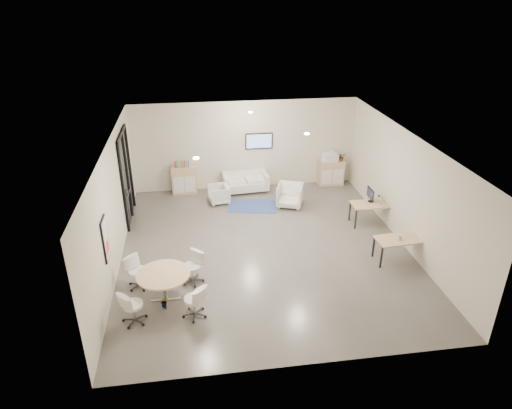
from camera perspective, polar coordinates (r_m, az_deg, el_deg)
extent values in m
cube|color=#53514C|center=(13.31, 1.10, -6.95)|extent=(8.00, 9.00, 0.80)
cube|color=white|center=(11.64, 1.26, 9.86)|extent=(8.00, 9.00, 0.80)
cube|color=beige|center=(16.87, -1.55, 7.83)|extent=(8.00, 0.80, 3.20)
cube|color=beige|center=(8.25, 6.84, -13.42)|extent=(8.00, 0.80, 3.20)
cube|color=beige|center=(12.46, -19.22, -0.38)|extent=(0.80, 9.00, 3.20)
cube|color=beige|center=(13.71, 19.65, 1.95)|extent=(0.80, 9.00, 3.20)
cube|color=black|center=(14.72, -15.90, 3.36)|extent=(0.02, 1.90, 2.85)
cube|color=black|center=(14.27, -16.49, 8.51)|extent=(0.06, 1.90, 0.08)
cube|color=black|center=(13.88, -16.22, 1.95)|extent=(0.06, 0.08, 2.85)
cube|color=black|center=(15.56, -15.47, 4.62)|extent=(0.06, 0.08, 2.85)
cube|color=black|center=(14.85, -15.76, 3.58)|extent=(0.06, 0.07, 2.85)
cube|color=#B2B2B7|center=(14.44, -15.68, 1.33)|extent=(0.04, 0.60, 0.05)
cube|color=black|center=(11.00, -18.33, -4.11)|extent=(0.04, 0.54, 1.04)
cube|color=white|center=(11.00, -18.22, -4.11)|extent=(0.01, 0.46, 0.96)
cube|color=#ED4F4D|center=(11.09, -18.06, -5.01)|extent=(0.01, 0.32, 0.30)
cube|color=black|center=(16.47, 0.37, 7.94)|extent=(0.98, 0.05, 0.58)
cube|color=#87AFEA|center=(16.45, 0.39, 7.92)|extent=(0.90, 0.01, 0.50)
cylinder|color=#FFEAC6|center=(10.67, -7.50, 5.77)|extent=(0.14, 0.14, 0.03)
cylinder|color=#FFEAC6|center=(12.47, 6.37, 8.78)|extent=(0.14, 0.14, 0.03)
cylinder|color=#FFEAC6|center=(14.62, -0.71, 11.46)|extent=(0.14, 0.14, 0.03)
cube|color=tan|center=(16.54, -8.95, 3.06)|extent=(0.88, 0.44, 0.99)
cube|color=white|center=(16.38, -9.63, 2.39)|extent=(0.37, 0.02, 0.59)
cube|color=white|center=(16.37, -8.22, 2.48)|extent=(0.37, 0.02, 0.59)
cube|color=tan|center=(17.30, 9.34, 3.97)|extent=(0.93, 0.43, 0.93)
cube|color=white|center=(17.08, 8.85, 3.37)|extent=(0.39, 0.02, 0.56)
cube|color=white|center=(17.20, 10.21, 3.43)|extent=(0.39, 0.02, 0.56)
cube|color=red|center=(16.33, -10.06, 4.95)|extent=(0.04, 0.14, 0.22)
cube|color=#337FCC|center=(16.33, -9.83, 4.97)|extent=(0.04, 0.14, 0.22)
cube|color=gold|center=(16.32, -9.60, 4.99)|extent=(0.04, 0.14, 0.22)
cube|color=#4CB24C|center=(16.32, -9.36, 5.00)|extent=(0.04, 0.14, 0.22)
cube|color=#CC6619|center=(16.32, -9.13, 5.02)|extent=(0.04, 0.14, 0.22)
cube|color=purple|center=(16.32, -8.90, 5.03)|extent=(0.04, 0.14, 0.22)
cube|color=#E54C7F|center=(16.32, -8.67, 5.04)|extent=(0.04, 0.14, 0.22)
cube|color=teal|center=(16.32, -8.44, 5.06)|extent=(0.04, 0.14, 0.22)
cube|color=white|center=(17.06, 9.23, 5.87)|extent=(0.55, 0.47, 0.30)
cube|color=white|center=(17.00, 9.27, 6.45)|extent=(0.41, 0.35, 0.06)
cube|color=silver|center=(16.54, -1.36, 2.47)|extent=(1.66, 0.93, 0.30)
cube|color=silver|center=(16.71, -1.50, 3.83)|extent=(1.61, 0.31, 0.30)
cube|color=silver|center=(16.42, -3.90, 2.80)|extent=(0.21, 0.81, 0.60)
cube|color=silver|center=(16.58, 1.15, 3.09)|extent=(0.21, 0.81, 0.60)
cube|color=#2E4C8D|center=(15.50, -0.43, -0.19)|extent=(1.79, 1.36, 0.01)
imported|color=silver|center=(15.68, -4.67, 1.40)|extent=(0.71, 0.75, 0.68)
imported|color=silver|center=(15.40, 4.26, 1.26)|extent=(1.04, 1.01, 0.85)
cube|color=tan|center=(14.57, 14.37, 0.06)|extent=(1.32, 0.66, 0.04)
cube|color=black|center=(14.27, 12.36, -1.82)|extent=(0.05, 0.05, 0.65)
cube|color=black|center=(14.73, 16.83, -1.47)|extent=(0.05, 0.05, 0.65)
cube|color=black|center=(14.74, 11.63, -0.82)|extent=(0.05, 0.05, 0.65)
cube|color=black|center=(15.18, 15.98, -0.51)|extent=(0.05, 0.05, 0.65)
cube|color=tan|center=(12.81, 17.59, -4.15)|extent=(1.35, 0.75, 0.04)
cube|color=black|center=(12.53, 15.39, -6.37)|extent=(0.05, 0.05, 0.64)
cube|color=black|center=(13.03, 20.30, -5.79)|extent=(0.05, 0.05, 0.64)
cube|color=black|center=(12.96, 14.47, -5.09)|extent=(0.05, 0.05, 0.64)
cube|color=black|center=(13.45, 19.24, -4.59)|extent=(0.05, 0.05, 0.64)
cylinder|color=black|center=(14.69, 14.17, 0.41)|extent=(0.20, 0.20, 0.02)
cube|color=black|center=(14.64, 14.22, 0.83)|extent=(0.04, 0.03, 0.24)
cube|color=black|center=(14.56, 14.10, 1.36)|extent=(0.03, 0.50, 0.32)
cylinder|color=tan|center=(10.90, -11.51, -8.55)|extent=(1.25, 1.25, 0.04)
cylinder|color=#B2B2B7|center=(11.11, -11.34, -10.18)|extent=(0.10, 0.10, 0.72)
cube|color=#B2B2B7|center=(11.31, -11.18, -11.59)|extent=(0.73, 0.06, 0.03)
cube|color=#B2B2B7|center=(11.31, -11.18, -11.59)|extent=(0.06, 0.73, 0.03)
imported|color=#3F7F3F|center=(17.18, 10.62, 5.79)|extent=(0.36, 0.38, 0.24)
imported|color=#3F7F3F|center=(11.08, -11.33, -12.16)|extent=(0.23, 0.33, 0.14)
imported|color=white|center=(12.71, 17.57, -4.02)|extent=(0.13, 0.11, 0.12)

